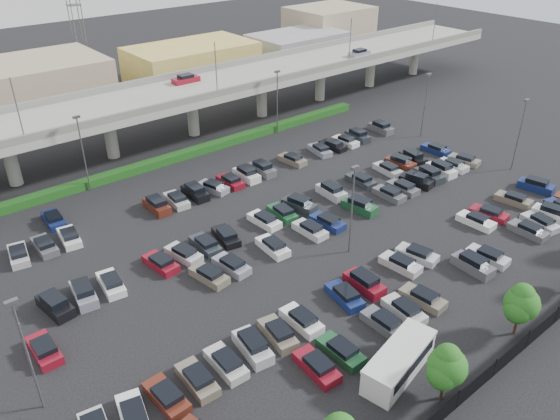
% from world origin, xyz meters
% --- Properties ---
extents(ground, '(280.00, 280.00, 0.00)m').
position_xyz_m(ground, '(0.00, 0.00, 0.00)').
color(ground, black).
extents(overpass, '(150.00, 13.00, 15.80)m').
position_xyz_m(overpass, '(-0.22, 32.01, 6.97)').
color(overpass, gray).
rests_on(overpass, ground).
extents(hedge, '(66.00, 1.60, 1.10)m').
position_xyz_m(hedge, '(0.00, 25.00, 0.55)').
color(hedge, '#164112').
rests_on(hedge, ground).
extents(fence, '(70.00, 0.10, 2.00)m').
position_xyz_m(fence, '(-0.05, -28.00, 0.90)').
color(fence, black).
rests_on(fence, ground).
extents(tree_row, '(65.07, 3.66, 5.94)m').
position_xyz_m(tree_row, '(0.70, -26.53, 3.52)').
color(tree_row, '#332316').
rests_on(tree_row, ground).
extents(shuttle_bus, '(8.24, 4.27, 2.52)m').
position_xyz_m(shuttle_bus, '(-9.58, -22.87, 1.37)').
color(shuttle_bus, silver).
rests_on(shuttle_bus, ground).
extents(parked_cars, '(63.05, 41.59, 1.67)m').
position_xyz_m(parked_cars, '(0.13, -2.78, 0.61)').
color(parked_cars, silver).
rests_on(parked_cars, ground).
extents(light_poles, '(66.90, 48.38, 10.30)m').
position_xyz_m(light_poles, '(-4.13, 2.00, 6.24)').
color(light_poles, '#515156').
rests_on(light_poles, ground).
extents(distant_buildings, '(138.00, 24.00, 9.00)m').
position_xyz_m(distant_buildings, '(12.38, 61.81, 3.74)').
color(distant_buildings, gray).
rests_on(distant_buildings, ground).
extents(comm_tower, '(2.40, 2.40, 30.00)m').
position_xyz_m(comm_tower, '(4.00, 74.00, 15.61)').
color(comm_tower, '#515156').
rests_on(comm_tower, ground).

